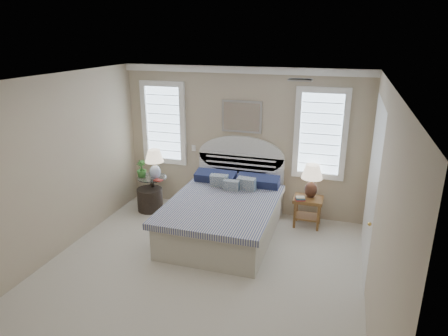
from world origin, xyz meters
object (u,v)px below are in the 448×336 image
side_table_left (153,189)px  floor_pot (150,199)px  lamp_left (154,161)px  lamp_right (312,177)px  nightstand_right (308,206)px  bed (225,212)px

side_table_left → floor_pot: size_ratio=1.31×
lamp_left → lamp_right: bearing=4.1°
lamp_right → lamp_left: bearing=-175.9°
floor_pot → lamp_right: 3.07m
nightstand_right → lamp_left: lamp_left is taller
nightstand_right → lamp_right: size_ratio=0.89×
side_table_left → nightstand_right: 2.95m
nightstand_right → floor_pot: nightstand_right is taller
floor_pot → lamp_left: size_ratio=0.84×
lamp_right → nightstand_right: bearing=-111.1°
nightstand_right → floor_pot: size_ratio=1.10×
side_table_left → nightstand_right: size_ratio=1.19×
side_table_left → floor_pot: bearing=-91.4°
side_table_left → nightstand_right: bearing=1.9°
bed → side_table_left: 1.75m
floor_pot → bed: bearing=-15.9°
bed → lamp_right: bed is taller
bed → lamp_left: 1.75m
side_table_left → floor_pot: (-0.00, -0.12, -0.17)m
lamp_left → side_table_left: bearing=158.4°
nightstand_right → lamp_right: bearing=68.9°
lamp_left → lamp_right: 2.89m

